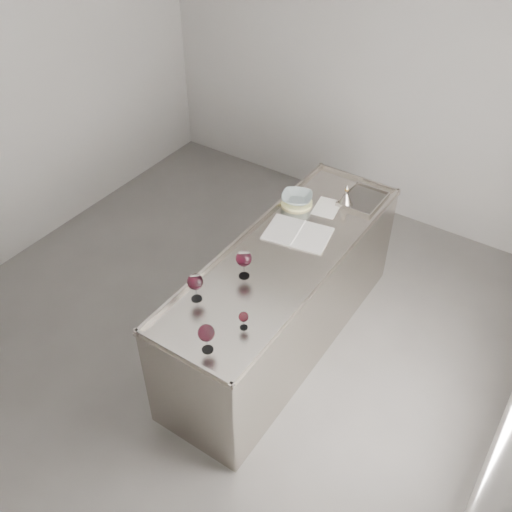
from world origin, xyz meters
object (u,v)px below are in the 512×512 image
Objects in this scene: counter at (284,298)px; wine_glass_left at (195,282)px; wine_funnel at (346,199)px; wine_glass_middle at (244,259)px; wine_glass_right at (206,334)px; notebook at (298,233)px; wine_glass_small at (244,317)px; ceramic_bowl at (297,198)px.

wine_glass_left is at bearing -108.20° from counter.
wine_glass_middle is at bearing -99.37° from wine_funnel.
notebook is at bearing 95.55° from wine_glass_right.
counter is at bearing 101.95° from wine_glass_small.
notebook is at bearing 83.54° from wine_glass_middle.
wine_funnel is (0.19, 1.16, -0.10)m from wine_glass_middle.
wine_glass_middle reaches higher than wine_glass_left.
ceramic_bowl is at bearing -149.47° from wine_funnel.
wine_glass_left reaches higher than notebook.
ceramic_bowl is (-0.15, 0.96, -0.10)m from wine_glass_middle.
wine_glass_right reaches higher than ceramic_bowl.
wine_funnel is at bearing 66.91° from notebook.
wine_glass_small is at bearing -89.12° from notebook.
counter is 4.54× the size of notebook.
wine_glass_left is at bearing -112.30° from notebook.
notebook is at bearing -102.57° from wine_funnel.
counter is 11.89× the size of wine_glass_right.
wine_glass_left is 1.61× the size of wine_glass_small.
notebook is (-0.13, 1.29, -0.14)m from wine_glass_right.
wine_glass_left is 0.39m from wine_glass_middle.
counter is 0.97m from wine_glass_small.
wine_funnel reaches higher than notebook.
wine_glass_middle is 1.07× the size of wine_glass_right.
ceramic_bowl reaches higher than notebook.
wine_glass_left reaches higher than wine_glass_right.
wine_glass_small is (0.08, 0.27, -0.05)m from wine_glass_right.
wine_glass_middle is 0.70m from wine_glass_right.
wine_glass_middle is 1.67× the size of wine_glass_small.
wine_glass_small is at bearing 73.62° from wine_glass_right.
ceramic_bowl is (-0.22, 0.35, 0.04)m from notebook.
wine_funnel is (0.34, 0.20, 0.01)m from ceramic_bowl.
wine_glass_right is at bearing -43.14° from wine_glass_left.
wine_glass_left is 0.41m from wine_glass_small.
notebook is 0.56m from wine_funnel.
wine_glass_middle is 0.41× the size of notebook.
wine_glass_small is at bearing -86.97° from wine_funnel.
ceramic_bowl is at bearing 90.56° from wine_glass_left.
wine_funnel is (0.12, 0.55, 0.05)m from notebook.
ceramic_bowl reaches higher than counter.
wine_glass_small reaches higher than counter.
wine_glass_middle reaches higher than wine_glass_small.
wine_glass_middle is (0.13, 0.36, 0.01)m from wine_glass_left.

